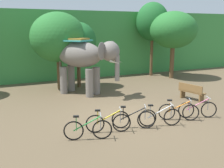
% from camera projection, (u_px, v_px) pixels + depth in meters
% --- Properties ---
extents(ground_plane, '(80.00, 80.00, 0.00)m').
position_uv_depth(ground_plane, '(128.00, 116.00, 12.02)').
color(ground_plane, brown).
extents(foliage_hedge, '(36.00, 6.00, 5.10)m').
position_uv_depth(foliage_hedge, '(58.00, 43.00, 22.46)').
color(foliage_hedge, '#3D8E42').
rests_on(foliage_hedge, ground).
extents(tree_center_left, '(3.42, 3.42, 4.82)m').
position_uv_depth(tree_center_left, '(58.00, 37.00, 16.63)').
color(tree_center_left, brown).
rests_on(tree_center_left, ground).
extents(tree_right, '(2.33, 2.33, 4.22)m').
position_uv_depth(tree_right, '(78.00, 41.00, 17.18)').
color(tree_right, brown).
rests_on(tree_right, ground).
extents(tree_far_left, '(2.56, 2.56, 5.81)m').
position_uv_depth(tree_far_left, '(152.00, 22.00, 21.18)').
color(tree_far_left, brown).
rests_on(tree_far_left, ground).
extents(tree_left, '(3.55, 3.55, 5.06)m').
position_uv_depth(tree_left, '(173.00, 30.00, 20.22)').
color(tree_left, brown).
rests_on(tree_left, ground).
extents(elephant, '(3.45, 3.89, 3.78)m').
position_uv_depth(elephant, '(84.00, 57.00, 15.44)').
color(elephant, slate).
rests_on(elephant, ground).
extents(bike_green, '(1.63, 0.70, 0.92)m').
position_uv_depth(bike_green, '(88.00, 129.00, 9.41)').
color(bike_green, black).
rests_on(bike_green, ground).
extents(bike_yellow, '(1.63, 0.70, 0.92)m').
position_uv_depth(bike_yellow, '(108.00, 123.00, 10.08)').
color(bike_yellow, black).
rests_on(bike_yellow, ground).
extents(bike_black, '(1.55, 0.85, 0.92)m').
position_uv_depth(bike_black, '(133.00, 119.00, 10.48)').
color(bike_black, black).
rests_on(bike_black, ground).
extents(bike_white, '(1.63, 0.71, 0.92)m').
position_uv_depth(bike_white, '(160.00, 117.00, 10.72)').
color(bike_white, black).
rests_on(bike_white, ground).
extents(bike_orange, '(1.51, 0.90, 0.92)m').
position_uv_depth(bike_orange, '(179.00, 112.00, 11.39)').
color(bike_orange, black).
rests_on(bike_orange, ground).
extents(bike_pink, '(1.59, 0.78, 0.92)m').
position_uv_depth(bike_pink, '(197.00, 109.00, 11.71)').
color(bike_pink, black).
rests_on(bike_pink, ground).
extents(wooden_bench, '(0.74, 1.55, 0.89)m').
position_uv_depth(wooden_bench, '(191.00, 91.00, 14.55)').
color(wooden_bench, brown).
rests_on(wooden_bench, ground).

